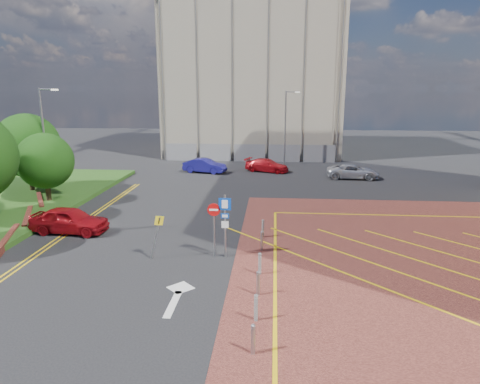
# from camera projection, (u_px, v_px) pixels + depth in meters

# --- Properties ---
(ground) EXTENTS (140.00, 140.00, 0.00)m
(ground) POSITION_uv_depth(u_px,v_px,m) (213.00, 264.00, 20.58)
(ground) COLOR black
(ground) RESTS_ON ground
(retaining_wall) EXTENTS (6.06, 20.33, 0.40)m
(retaining_wall) POSITION_uv_depth(u_px,v_px,m) (4.00, 239.00, 23.39)
(retaining_wall) COLOR brown
(retaining_wall) RESTS_ON ground
(tree_c) EXTENTS (4.00, 4.00, 4.90)m
(tree_c) POSITION_uv_depth(u_px,v_px,m) (45.00, 161.00, 30.57)
(tree_c) COLOR #3D2B1C
(tree_c) RESTS_ON grass_bed
(tree_d) EXTENTS (5.00, 5.00, 6.08)m
(tree_d) POSITION_uv_depth(u_px,v_px,m) (27.00, 146.00, 33.55)
(tree_d) COLOR #3D2B1C
(tree_d) RESTS_ON grass_bed
(lamp_left_far) EXTENTS (1.53, 0.16, 8.00)m
(lamp_left_far) POSITION_uv_depth(u_px,v_px,m) (45.00, 137.00, 32.23)
(lamp_left_far) COLOR #9EA0A8
(lamp_left_far) RESTS_ON grass_bed
(lamp_back) EXTENTS (1.53, 0.16, 8.00)m
(lamp_back) POSITION_uv_depth(u_px,v_px,m) (286.00, 125.00, 46.36)
(lamp_back) COLOR #9EA0A8
(lamp_back) RESTS_ON ground
(sign_cluster) EXTENTS (1.17, 0.12, 3.20)m
(sign_cluster) POSITION_uv_depth(u_px,v_px,m) (221.00, 219.00, 21.05)
(sign_cluster) COLOR #9EA0A8
(sign_cluster) RESTS_ON ground
(warning_sign) EXTENTS (0.73, 0.41, 2.25)m
(warning_sign) POSITION_uv_depth(u_px,v_px,m) (157.00, 232.00, 20.88)
(warning_sign) COLOR #9EA0A8
(warning_sign) RESTS_ON ground
(bollard_row) EXTENTS (0.14, 11.14, 0.90)m
(bollard_row) POSITION_uv_depth(u_px,v_px,m) (259.00, 271.00, 18.67)
(bollard_row) COLOR #9EA0A8
(bollard_row) RESTS_ON forecourt
(construction_building) EXTENTS (21.20, 19.20, 22.00)m
(construction_building) POSITION_uv_depth(u_px,v_px,m) (254.00, 67.00, 56.74)
(construction_building) COLOR #A89E89
(construction_building) RESTS_ON ground
(construction_fence) EXTENTS (21.60, 0.06, 2.00)m
(construction_fence) POSITION_uv_depth(u_px,v_px,m) (258.00, 153.00, 49.33)
(construction_fence) COLOR gray
(construction_fence) RESTS_ON ground
(car_red_left) EXTENTS (4.60, 2.11, 1.53)m
(car_red_left) POSITION_uv_depth(u_px,v_px,m) (69.00, 220.00, 24.94)
(car_red_left) COLOR maroon
(car_red_left) RESTS_ON ground
(car_blue_back) EXTENTS (4.55, 2.51, 1.42)m
(car_blue_back) POSITION_uv_depth(u_px,v_px,m) (205.00, 166.00, 42.84)
(car_blue_back) COLOR navy
(car_blue_back) RESTS_ON ground
(car_red_back) EXTENTS (4.82, 3.22, 1.30)m
(car_red_back) POSITION_uv_depth(u_px,v_px,m) (267.00, 165.00, 43.39)
(car_red_back) COLOR red
(car_red_back) RESTS_ON ground
(car_silver_back) EXTENTS (4.93, 2.50, 1.33)m
(car_silver_back) POSITION_uv_depth(u_px,v_px,m) (353.00, 171.00, 40.07)
(car_silver_back) COLOR silver
(car_silver_back) RESTS_ON ground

